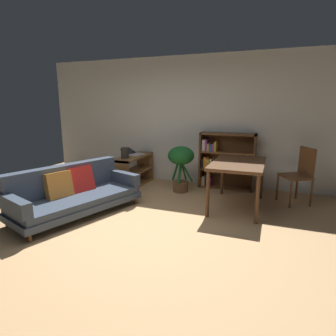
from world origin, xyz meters
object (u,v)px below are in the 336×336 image
object	(u,v)px
desk_speaker	(125,153)
bookshelf	(223,161)
fabric_couch	(73,193)
media_console	(133,171)
open_laptop	(134,153)
dining_table	(238,167)
dining_chair_near	(300,172)
potted_floor_plant	(181,161)

from	to	relation	value
desk_speaker	bookshelf	xyz separation A→B (m)	(1.83, 0.84, -0.19)
fabric_couch	media_console	xyz separation A→B (m)	(0.16, 1.74, -0.01)
fabric_couch	open_laptop	size ratio (longest dim) A/B	4.40
open_laptop	bookshelf	distance (m)	1.91
media_console	dining_table	xyz separation A→B (m)	(2.23, -0.54, 0.38)
dining_table	fabric_couch	bearing A→B (deg)	-153.33
media_console	dining_table	bearing A→B (deg)	-13.49
fabric_couch	open_laptop	distance (m)	1.92
dining_table	dining_chair_near	world-z (taller)	dining_chair_near
desk_speaker	potted_floor_plant	distance (m)	1.14
fabric_couch	desk_speaker	xyz separation A→B (m)	(0.13, 1.44, 0.42)
desk_speaker	potted_floor_plant	world-z (taller)	potted_floor_plant
fabric_couch	bookshelf	xyz separation A→B (m)	(1.96, 2.28, 0.23)
dining_chair_near	fabric_couch	bearing A→B (deg)	-152.29
dining_chair_near	bookshelf	distance (m)	1.50
potted_floor_plant	dining_chair_near	bearing A→B (deg)	2.61
desk_speaker	dining_chair_near	size ratio (longest dim) A/B	0.22
open_laptop	dining_chair_near	world-z (taller)	dining_chair_near
fabric_couch	potted_floor_plant	size ratio (longest dim) A/B	2.38
media_console	dining_chair_near	xyz separation A→B (m)	(3.21, 0.03, 0.24)
open_laptop	potted_floor_plant	xyz separation A→B (m)	(1.15, -0.22, -0.05)
potted_floor_plant	dining_chair_near	xyz separation A→B (m)	(2.13, 0.10, -0.07)
open_laptop	potted_floor_plant	size ratio (longest dim) A/B	0.54
open_laptop	desk_speaker	bearing A→B (deg)	-85.15
dining_table	potted_floor_plant	bearing A→B (deg)	157.75
open_laptop	dining_table	bearing A→B (deg)	-16.69
media_console	dining_chair_near	world-z (taller)	dining_chair_near
fabric_couch	dining_table	bearing A→B (deg)	26.67
fabric_couch	open_laptop	xyz separation A→B (m)	(0.09, 1.89, 0.34)
open_laptop	bookshelf	world-z (taller)	bookshelf
media_console	open_laptop	xyz separation A→B (m)	(-0.07, 0.15, 0.35)
open_laptop	dining_table	xyz separation A→B (m)	(2.30, -0.69, 0.03)
desk_speaker	bookshelf	distance (m)	2.02
dining_table	dining_chair_near	size ratio (longest dim) A/B	1.36
dining_table	desk_speaker	bearing A→B (deg)	173.90
media_console	bookshelf	distance (m)	1.90
fabric_couch	dining_table	world-z (taller)	dining_table
open_laptop	bookshelf	xyz separation A→B (m)	(1.87, 0.39, -0.11)
potted_floor_plant	dining_chair_near	size ratio (longest dim) A/B	0.92
potted_floor_plant	fabric_couch	bearing A→B (deg)	-126.58
fabric_couch	dining_chair_near	distance (m)	3.81
dining_table	dining_chair_near	distance (m)	1.14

